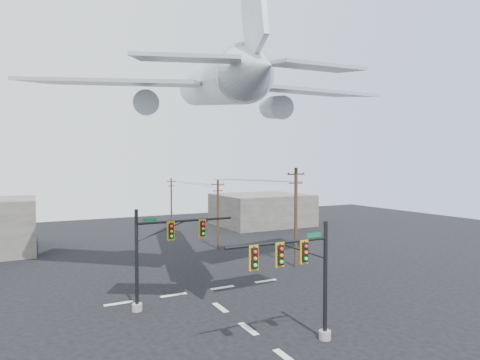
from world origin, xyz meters
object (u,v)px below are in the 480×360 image
signal_mast_near (303,276)px  utility_pole_b (218,213)px  signal_mast_far (160,254)px  airliner (213,85)px  utility_pole_a (296,215)px  utility_pole_c (171,201)px

signal_mast_near → utility_pole_b: size_ratio=0.82×
signal_mast_far → airliner: bearing=42.5°
airliner → signal_mast_far: bearing=146.1°
signal_mast_far → airliner: 15.81m
signal_mast_far → airliner: (6.58, 6.03, 13.06)m
signal_mast_near → airliner: size_ratio=0.20×
utility_pole_a → utility_pole_c: bearing=96.3°
utility_pole_c → utility_pole_b: bearing=-104.6°
signal_mast_near → airliner: 20.05m
signal_mast_near → utility_pole_c: size_ratio=0.86×
signal_mast_near → utility_pole_a: size_ratio=0.70×
signal_mast_far → utility_pole_c: size_ratio=0.94×
utility_pole_a → airliner: bearing=173.5°
utility_pole_b → airliner: (-4.82, -9.73, 12.53)m
utility_pole_a → utility_pole_b: bearing=107.9°
signal_mast_far → airliner: airliner is taller
signal_mast_near → utility_pole_c: 44.35m
utility_pole_c → airliner: (-5.22, -28.65, 12.69)m
signal_mast_far → utility_pole_b: size_ratio=0.90×
utility_pole_a → signal_mast_near: bearing=-123.3°
signal_mast_far → utility_pole_a: bearing=18.8°
airliner → utility_pole_a: bearing=-83.6°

